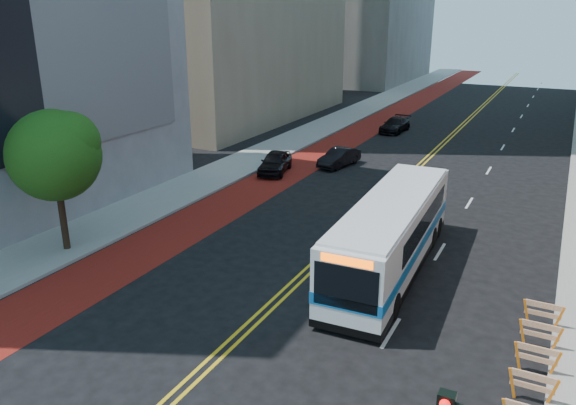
% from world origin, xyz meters
% --- Properties ---
extents(ground, '(160.00, 160.00, 0.00)m').
position_xyz_m(ground, '(0.00, 0.00, 0.00)').
color(ground, black).
rests_on(ground, ground).
extents(sidewalk_left, '(4.00, 140.00, 0.15)m').
position_xyz_m(sidewalk_left, '(-12.00, 30.00, 0.07)').
color(sidewalk_left, gray).
rests_on(sidewalk_left, ground).
extents(bus_lane_paint, '(3.60, 140.00, 0.01)m').
position_xyz_m(bus_lane_paint, '(-8.10, 30.00, 0.00)').
color(bus_lane_paint, maroon).
rests_on(bus_lane_paint, ground).
extents(center_line_inner, '(0.14, 140.00, 0.01)m').
position_xyz_m(center_line_inner, '(-0.18, 30.00, 0.00)').
color(center_line_inner, gold).
rests_on(center_line_inner, ground).
extents(center_line_outer, '(0.14, 140.00, 0.01)m').
position_xyz_m(center_line_outer, '(0.18, 30.00, 0.00)').
color(center_line_outer, gold).
rests_on(center_line_outer, ground).
extents(lane_dashes, '(0.14, 98.20, 0.01)m').
position_xyz_m(lane_dashes, '(4.80, 38.00, 0.01)').
color(lane_dashes, silver).
rests_on(lane_dashes, ground).
extents(construction_barriers, '(1.42, 10.91, 1.00)m').
position_xyz_m(construction_barriers, '(9.60, 3.42, 0.68)').
color(construction_barriers, orange).
rests_on(construction_barriers, ground).
extents(street_tree, '(4.20, 4.20, 6.70)m').
position_xyz_m(street_tree, '(-11.24, 6.04, 4.91)').
color(street_tree, black).
rests_on(street_tree, sidewalk_left).
extents(transit_bus, '(3.14, 12.33, 3.36)m').
position_xyz_m(transit_bus, '(3.19, 11.07, 1.76)').
color(transit_bus, silver).
rests_on(transit_bus, ground).
extents(car_a, '(2.77, 4.70, 1.50)m').
position_xyz_m(car_a, '(-8.78, 22.64, 0.75)').
color(car_a, black).
rests_on(car_a, ground).
extents(car_b, '(2.15, 4.20, 1.32)m').
position_xyz_m(car_b, '(-5.34, 26.26, 0.66)').
color(car_b, black).
rests_on(car_b, ground).
extents(car_c, '(2.15, 4.69, 1.33)m').
position_xyz_m(car_c, '(-5.17, 40.02, 0.66)').
color(car_c, black).
rests_on(car_c, ground).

